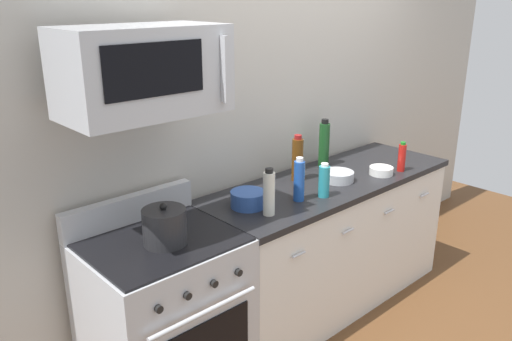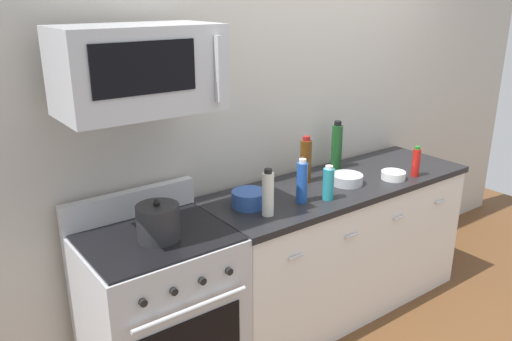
% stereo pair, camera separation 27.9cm
% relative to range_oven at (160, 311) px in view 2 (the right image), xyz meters
% --- Properties ---
extents(ground_plane, '(5.99, 5.99, 0.00)m').
position_rel_range_oven_xyz_m(ground_plane, '(1.33, -0.00, -0.47)').
color(ground_plane, brown).
extents(back_wall, '(4.99, 0.10, 2.70)m').
position_rel_range_oven_xyz_m(back_wall, '(1.33, 0.41, 0.88)').
color(back_wall, '#B7B2A8').
rests_on(back_wall, ground_plane).
extents(counter_unit, '(1.90, 0.66, 0.92)m').
position_rel_range_oven_xyz_m(counter_unit, '(1.33, -0.00, -0.01)').
color(counter_unit, silver).
rests_on(counter_unit, ground_plane).
extents(range_oven, '(0.76, 0.69, 1.07)m').
position_rel_range_oven_xyz_m(range_oven, '(0.00, 0.00, 0.00)').
color(range_oven, '#B7BABF').
rests_on(range_oven, ground_plane).
extents(microwave, '(0.74, 0.44, 0.40)m').
position_rel_range_oven_xyz_m(microwave, '(0.00, 0.04, 1.28)').
color(microwave, '#B7BABF').
extents(bottle_vinegar_white, '(0.07, 0.07, 0.27)m').
position_rel_range_oven_xyz_m(bottle_vinegar_white, '(0.62, -0.14, 0.58)').
color(bottle_vinegar_white, silver).
rests_on(bottle_vinegar_white, countertop_slab).
extents(bottle_wine_green, '(0.07, 0.07, 0.34)m').
position_rel_range_oven_xyz_m(bottle_wine_green, '(1.49, 0.21, 0.61)').
color(bottle_wine_green, '#19471E').
rests_on(bottle_wine_green, countertop_slab).
extents(bottle_dish_soap, '(0.07, 0.07, 0.21)m').
position_rel_range_oven_xyz_m(bottle_dish_soap, '(1.05, -0.17, 0.55)').
color(bottle_dish_soap, teal).
rests_on(bottle_dish_soap, countertop_slab).
extents(bottle_wine_amber, '(0.07, 0.07, 0.31)m').
position_rel_range_oven_xyz_m(bottle_wine_amber, '(1.14, 0.14, 0.60)').
color(bottle_wine_amber, '#59330F').
rests_on(bottle_wine_amber, countertop_slab).
extents(bottle_soda_blue, '(0.06, 0.06, 0.27)m').
position_rel_range_oven_xyz_m(bottle_soda_blue, '(0.89, -0.11, 0.58)').
color(bottle_soda_blue, '#1E4CA5').
rests_on(bottle_soda_blue, countertop_slab).
extents(bottle_hot_sauce_red, '(0.05, 0.05, 0.21)m').
position_rel_range_oven_xyz_m(bottle_hot_sauce_red, '(1.80, -0.22, 0.55)').
color(bottle_hot_sauce_red, '#B21914').
rests_on(bottle_hot_sauce_red, countertop_slab).
extents(bowl_steel_prep, '(0.20, 0.20, 0.06)m').
position_rel_range_oven_xyz_m(bowl_steel_prep, '(1.32, -0.06, 0.49)').
color(bowl_steel_prep, '#B2B5BA').
rests_on(bowl_steel_prep, countertop_slab).
extents(bowl_blue_mixing, '(0.20, 0.20, 0.09)m').
position_rel_range_oven_xyz_m(bowl_blue_mixing, '(0.61, 0.02, 0.50)').
color(bowl_blue_mixing, '#2D519E').
rests_on(bowl_blue_mixing, countertop_slab).
extents(bowl_white_ceramic, '(0.16, 0.16, 0.05)m').
position_rel_range_oven_xyz_m(bowl_white_ceramic, '(1.64, -0.17, 0.48)').
color(bowl_white_ceramic, white).
rests_on(bowl_white_ceramic, countertop_slab).
extents(stockpot, '(0.21, 0.21, 0.21)m').
position_rel_range_oven_xyz_m(stockpot, '(0.00, -0.05, 0.54)').
color(stockpot, '#262628').
rests_on(stockpot, range_oven).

